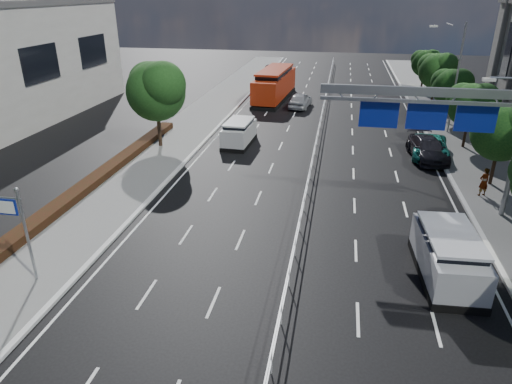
# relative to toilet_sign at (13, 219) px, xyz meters

# --- Properties ---
(ground) EXTENTS (160.00, 160.00, 0.00)m
(ground) POSITION_rel_toilet_sign_xyz_m (10.95, 0.00, -2.94)
(ground) COLOR black
(ground) RESTS_ON ground
(sidewalk_near) EXTENTS (5.00, 140.00, 0.14)m
(sidewalk_near) POSITION_rel_toilet_sign_xyz_m (-0.55, 0.00, -2.87)
(sidewalk_near) COLOR slate
(sidewalk_near) RESTS_ON ground
(kerb_near) EXTENTS (0.25, 140.00, 0.15)m
(kerb_near) POSITION_rel_toilet_sign_xyz_m (1.95, 0.00, -2.87)
(kerb_near) COLOR silver
(kerb_near) RESTS_ON ground
(median_fence) EXTENTS (0.05, 85.00, 1.02)m
(median_fence) POSITION_rel_toilet_sign_xyz_m (10.95, 22.50, -2.42)
(median_fence) COLOR silver
(median_fence) RESTS_ON ground
(hedge_near) EXTENTS (1.00, 36.00, 0.44)m
(hedge_near) POSITION_rel_toilet_sign_xyz_m (-2.35, 5.00, -2.58)
(hedge_near) COLOR black
(hedge_near) RESTS_ON sidewalk_near
(toilet_sign) EXTENTS (1.62, 0.18, 4.34)m
(toilet_sign) POSITION_rel_toilet_sign_xyz_m (0.00, 0.00, 0.00)
(toilet_sign) COLOR gray
(toilet_sign) RESTS_ON ground
(overhead_gantry) EXTENTS (10.24, 0.38, 7.45)m
(overhead_gantry) POSITION_rel_toilet_sign_xyz_m (17.69, 10.05, 2.66)
(overhead_gantry) COLOR gray
(overhead_gantry) RESTS_ON ground
(streetlight_far) EXTENTS (2.78, 2.40, 9.00)m
(streetlight_far) POSITION_rel_toilet_sign_xyz_m (21.46, 26.00, 2.27)
(streetlight_far) COLOR gray
(streetlight_far) RESTS_ON ground
(near_tree_back) EXTENTS (4.84, 4.51, 6.69)m
(near_tree_back) POSITION_rel_toilet_sign_xyz_m (-0.99, 17.97, 1.67)
(near_tree_back) COLOR black
(near_tree_back) RESTS_ON ground
(far_tree_d) EXTENTS (3.85, 3.59, 5.34)m
(far_tree_d) POSITION_rel_toilet_sign_xyz_m (22.20, 14.48, 0.74)
(far_tree_d) COLOR black
(far_tree_d) RESTS_ON ground
(far_tree_e) EXTENTS (3.63, 3.38, 5.13)m
(far_tree_e) POSITION_rel_toilet_sign_xyz_m (22.20, 21.98, 0.61)
(far_tree_e) COLOR black
(far_tree_e) RESTS_ON ground
(far_tree_f) EXTENTS (3.52, 3.28, 5.02)m
(far_tree_f) POSITION_rel_toilet_sign_xyz_m (22.20, 29.48, 0.55)
(far_tree_f) COLOR black
(far_tree_f) RESTS_ON ground
(far_tree_g) EXTENTS (3.96, 3.69, 5.45)m
(far_tree_g) POSITION_rel_toilet_sign_xyz_m (22.20, 36.98, 0.81)
(far_tree_g) COLOR black
(far_tree_g) RESTS_ON ground
(far_tree_h) EXTENTS (3.41, 3.18, 4.91)m
(far_tree_h) POSITION_rel_toilet_sign_xyz_m (22.20, 44.48, 0.48)
(far_tree_h) COLOR black
(far_tree_h) RESTS_ON ground
(white_minivan) EXTENTS (2.11, 4.52, 1.93)m
(white_minivan) POSITION_rel_toilet_sign_xyz_m (4.84, 19.83, -2.00)
(white_minivan) COLOR black
(white_minivan) RESTS_ON ground
(red_bus) EXTENTS (3.51, 11.50, 3.39)m
(red_bus) POSITION_rel_toilet_sign_xyz_m (5.25, 36.37, -1.18)
(red_bus) COLOR black
(red_bus) RESTS_ON ground
(near_car_silver) EXTENTS (2.41, 4.80, 1.57)m
(near_car_silver) POSITION_rel_toilet_sign_xyz_m (8.46, 33.05, -2.16)
(near_car_silver) COLOR #989B9F
(near_car_silver) RESTS_ON ground
(near_car_dark) EXTENTS (2.35, 5.28, 1.69)m
(near_car_dark) POSITION_rel_toilet_sign_xyz_m (3.08, 50.62, -2.10)
(near_car_dark) COLOR black
(near_car_dark) RESTS_ON ground
(silver_minivan) EXTENTS (2.45, 5.23, 2.13)m
(silver_minivan) POSITION_rel_toilet_sign_xyz_m (17.45, 3.52, -1.90)
(silver_minivan) COLOR black
(silver_minivan) RESTS_ON ground
(parked_car_teal) EXTENTS (3.02, 5.58, 1.49)m
(parked_car_teal) POSITION_rel_toilet_sign_xyz_m (19.25, 19.46, -2.20)
(parked_car_teal) COLOR #1A7769
(parked_car_teal) RESTS_ON ground
(parked_car_dark) EXTENTS (2.82, 5.49, 1.52)m
(parked_car_dark) POSITION_rel_toilet_sign_xyz_m (18.99, 19.00, -2.18)
(parked_car_dark) COLOR black
(parked_car_dark) RESTS_ON ground
(pedestrian_a) EXTENTS (0.74, 0.64, 1.73)m
(pedestrian_a) POSITION_rel_toilet_sign_xyz_m (21.14, 12.47, -1.94)
(pedestrian_a) COLOR gray
(pedestrian_a) RESTS_ON sidewalk_far
(pedestrian_b) EXTENTS (1.10, 1.07, 1.79)m
(pedestrian_b) POSITION_rel_toilet_sign_xyz_m (24.35, 19.55, -1.91)
(pedestrian_b) COLOR gray
(pedestrian_b) RESTS_ON sidewalk_far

